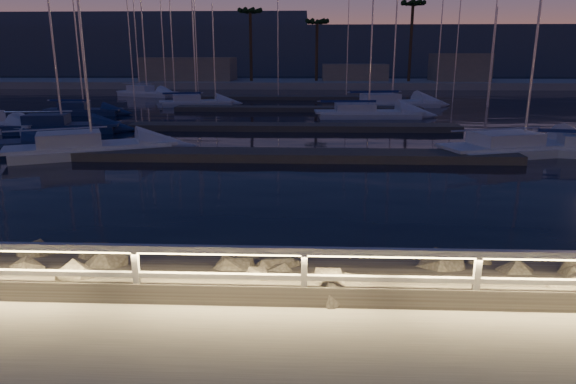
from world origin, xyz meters
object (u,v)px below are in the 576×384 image
at_px(sailboat_k, 389,103).
at_px(sailboat_l, 366,112).
at_px(sailboat_e, 59,126).
at_px(sailboat_j, 194,102).
at_px(sailboat_h, 519,146).
at_px(sailboat_f, 88,147).
at_px(sailboat_m, 146,92).
at_px(guard_rail, 244,262).
at_px(sailboat_i, 82,110).

bearing_deg(sailboat_k, sailboat_l, -125.92).
relative_size(sailboat_k, sailboat_l, 1.10).
bearing_deg(sailboat_k, sailboat_e, -159.18).
relative_size(sailboat_e, sailboat_j, 1.01).
height_order(sailboat_h, sailboat_k, sailboat_k).
relative_size(sailboat_j, sailboat_l, 0.84).
distance_m(sailboat_h, sailboat_l, 16.63).
relative_size(sailboat_f, sailboat_k, 0.86).
bearing_deg(sailboat_k, sailboat_m, 140.11).
bearing_deg(guard_rail, sailboat_h, 56.52).
xyz_separation_m(sailboat_e, sailboat_h, (26.81, -6.36, -0.01)).
height_order(sailboat_e, sailboat_l, sailboat_l).
height_order(guard_rail, sailboat_j, sailboat_j).
distance_m(sailboat_f, sailboat_k, 31.25).
relative_size(sailboat_k, sailboat_m, 1.18).
xyz_separation_m(sailboat_l, sailboat_m, (-24.43, 20.87, 0.05)).
distance_m(sailboat_e, sailboat_j, 18.81).
bearing_deg(sailboat_i, sailboat_k, 13.71).
bearing_deg(sailboat_i, sailboat_f, -67.27).
xyz_separation_m(sailboat_j, sailboat_k, (18.98, -0.75, 0.06)).
distance_m(guard_rail, sailboat_j, 43.54).
bearing_deg(sailboat_j, sailboat_i, -151.41).
bearing_deg(sailboat_e, guard_rail, -68.09).
height_order(sailboat_f, sailboat_m, sailboat_f).
bearing_deg(sailboat_m, sailboat_i, -63.99).
bearing_deg(guard_rail, sailboat_k, 78.15).
bearing_deg(sailboat_h, sailboat_m, 112.14).
bearing_deg(sailboat_f, sailboat_e, 99.06).
bearing_deg(sailboat_k, sailboat_i, -180.00).
relative_size(guard_rail, sailboat_j, 3.63).
bearing_deg(sailboat_k, guard_rail, -117.27).
bearing_deg(sailboat_f, sailboat_j, 65.87).
bearing_deg(guard_rail, sailboat_i, 117.73).
distance_m(guard_rail, sailboat_k, 42.47).
bearing_deg(sailboat_j, guard_rail, -94.22).
bearing_deg(sailboat_l, sailboat_f, -136.32).
height_order(guard_rail, sailboat_m, sailboat_m).
distance_m(guard_rail, sailboat_m, 57.28).
xyz_separation_m(sailboat_i, sailboat_m, (-0.85, 19.90, 0.07)).
relative_size(sailboat_e, sailboat_m, 0.91).
xyz_separation_m(sailboat_e, sailboat_j, (4.81, 18.19, -0.03)).
distance_m(sailboat_h, sailboat_j, 32.96).
distance_m(sailboat_j, sailboat_k, 19.00).
xyz_separation_m(sailboat_j, sailboat_l, (15.86, -9.08, 0.01)).
bearing_deg(sailboat_m, sailboat_j, -30.42).
bearing_deg(sailboat_f, guard_rail, -83.83).
height_order(sailboat_e, sailboat_k, sailboat_k).
bearing_deg(sailboat_l, sailboat_e, -159.74).
bearing_deg(sailboat_h, sailboat_e, 148.72).
distance_m(sailboat_j, sailboat_m, 14.57).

